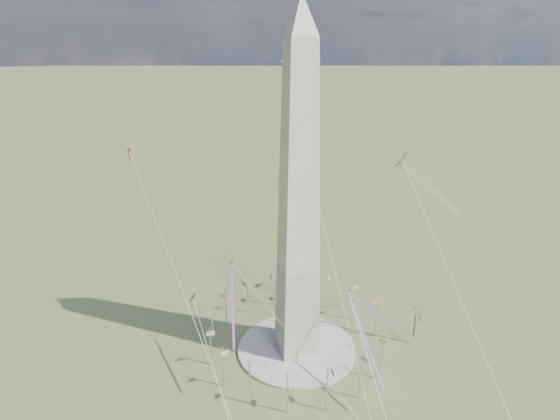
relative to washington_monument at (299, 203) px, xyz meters
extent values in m
plane|color=#536432|center=(0.00, 0.00, -47.95)|extent=(2000.00, 2000.00, 0.00)
cylinder|color=beige|center=(0.00, 0.00, -47.55)|extent=(36.00, 36.00, 0.80)
pyramid|color=#BEB4A6|center=(0.00, 0.00, 47.85)|extent=(9.90, 9.90, 10.00)
cylinder|color=silver|center=(26.00, 0.00, -41.45)|extent=(0.36, 0.36, 13.00)
cube|color=red|center=(26.00, 1.30, -36.15)|extent=(2.40, 0.08, 1.50)
cylinder|color=silver|center=(24.02, 9.95, -41.45)|extent=(0.36, 0.36, 13.00)
cube|color=red|center=(23.52, 11.15, -36.15)|extent=(2.25, 0.99, 1.50)
cylinder|color=silver|center=(18.38, 18.38, -41.45)|extent=(0.36, 0.36, 13.00)
cube|color=red|center=(17.47, 19.30, -36.15)|extent=(1.75, 1.75, 1.50)
cylinder|color=silver|center=(9.95, 24.02, -41.45)|extent=(0.36, 0.36, 13.00)
cube|color=red|center=(8.75, 24.52, -36.15)|extent=(0.99, 2.25, 1.50)
cylinder|color=silver|center=(0.00, 26.00, -41.45)|extent=(0.36, 0.36, 13.00)
cube|color=red|center=(-1.30, 26.00, -36.15)|extent=(0.08, 2.40, 1.50)
cylinder|color=silver|center=(-9.95, 24.02, -41.45)|extent=(0.36, 0.36, 13.00)
cube|color=red|center=(-11.15, 23.52, -36.15)|extent=(0.99, 2.25, 1.50)
cylinder|color=silver|center=(-18.38, 18.38, -41.45)|extent=(0.36, 0.36, 13.00)
cube|color=red|center=(-19.30, 17.47, -36.15)|extent=(1.75, 1.75, 1.50)
cylinder|color=silver|center=(-24.02, 9.95, -41.45)|extent=(0.36, 0.36, 13.00)
cube|color=red|center=(-24.52, 8.75, -36.15)|extent=(2.25, 0.99, 1.50)
cylinder|color=silver|center=(-26.00, 0.00, -41.45)|extent=(0.36, 0.36, 13.00)
cube|color=red|center=(-26.00, -1.30, -36.15)|extent=(2.40, 0.08, 1.50)
cylinder|color=silver|center=(-24.02, -9.95, -41.45)|extent=(0.36, 0.36, 13.00)
cube|color=red|center=(-23.52, -11.15, -36.15)|extent=(2.25, 0.99, 1.50)
cylinder|color=silver|center=(-18.38, -18.38, -41.45)|extent=(0.36, 0.36, 13.00)
cube|color=red|center=(-17.47, -19.30, -36.15)|extent=(1.75, 1.75, 1.50)
cylinder|color=silver|center=(-9.95, -24.02, -41.45)|extent=(0.36, 0.36, 13.00)
cube|color=red|center=(-8.75, -24.52, -36.15)|extent=(0.99, 2.25, 1.50)
cylinder|color=silver|center=(0.00, -26.00, -41.45)|extent=(0.36, 0.36, 13.00)
cube|color=red|center=(1.30, -26.00, -36.15)|extent=(0.08, 2.40, 1.50)
cylinder|color=silver|center=(9.95, -24.02, -41.45)|extent=(0.36, 0.36, 13.00)
cube|color=red|center=(11.15, -23.52, -36.15)|extent=(0.99, 2.25, 1.50)
cylinder|color=silver|center=(18.38, -18.38, -41.45)|extent=(0.36, 0.36, 13.00)
cube|color=red|center=(19.30, -17.47, -36.15)|extent=(1.75, 1.75, 1.50)
cylinder|color=silver|center=(24.02, -9.95, -41.45)|extent=(0.36, 0.36, 13.00)
cube|color=red|center=(24.52, -8.75, -36.15)|extent=(2.25, 0.99, 1.50)
cylinder|color=#403527|center=(38.15, -3.09, -44.07)|extent=(0.41, 0.41, 7.76)
cube|color=#FC9D0D|center=(45.77, 7.17, -2.15)|extent=(12.81, 14.23, 13.11)
cube|color=#FC9D0D|center=(43.99, 5.57, -2.15)|extent=(12.81, 14.23, 13.11)
cube|color=#3F1C7E|center=(-30.03, 0.78, -24.93)|extent=(2.49, 3.46, 2.60)
cube|color=red|center=(-30.03, 0.78, -29.23)|extent=(2.73, 2.28, 8.99)
cube|color=red|center=(12.07, -21.32, -31.61)|extent=(1.25, 22.09, 13.83)
cube|color=red|center=(-20.49, -8.63, -23.74)|extent=(4.13, 20.07, 12.70)
cube|color=red|center=(27.43, 0.13, -40.91)|extent=(16.99, 13.37, 13.18)
cube|color=red|center=(-43.58, 35.00, 9.12)|extent=(1.14, 1.67, 1.51)
cube|color=red|center=(-43.58, 35.00, 7.47)|extent=(0.56, 1.32, 3.46)
cube|color=white|center=(10.18, 51.72, 32.98)|extent=(1.45, 1.68, 1.65)
cube|color=white|center=(10.18, 51.72, 31.18)|extent=(0.43, 1.44, 3.79)
camera|label=1|loc=(-38.57, -120.41, 47.70)|focal=32.00mm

